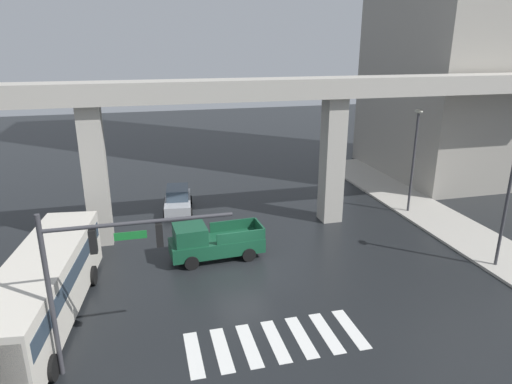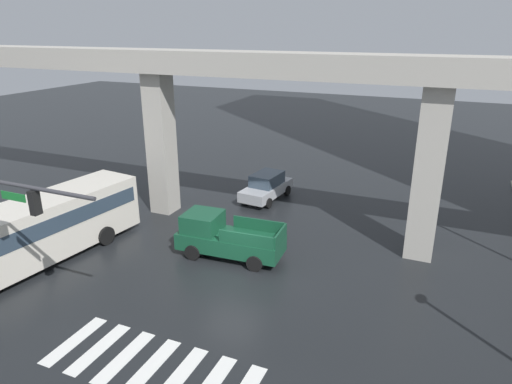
% 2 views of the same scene
% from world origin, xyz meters
% --- Properties ---
extents(ground_plane, '(120.00, 120.00, 0.00)m').
position_xyz_m(ground_plane, '(0.00, 0.00, 0.00)').
color(ground_plane, black).
extents(crosswalk_stripes, '(7.15, 2.80, 0.01)m').
position_xyz_m(crosswalk_stripes, '(-0.00, -6.00, 0.01)').
color(crosswalk_stripes, silver).
rests_on(crosswalk_stripes, ground).
extents(elevated_overpass, '(51.24, 2.24, 9.39)m').
position_xyz_m(elevated_overpass, '(0.00, 5.74, 8.01)').
color(elevated_overpass, '#ADA89E').
rests_on(elevated_overpass, ground).
extents(pickup_truck, '(5.20, 2.31, 2.08)m').
position_xyz_m(pickup_truck, '(-1.32, 1.93, 0.99)').
color(pickup_truck, '#14472D').
rests_on(pickup_truck, ground).
extents(city_bus, '(3.84, 11.03, 2.99)m').
position_xyz_m(city_bus, '(-9.10, -2.22, 1.72)').
color(city_bus, beige).
rests_on(city_bus, ground).
extents(sedan_silver, '(2.30, 4.46, 1.72)m').
position_xyz_m(sedan_silver, '(-2.43, 9.99, 0.85)').
color(sedan_silver, '#A8AAAF').
rests_on(sedan_silver, ground).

